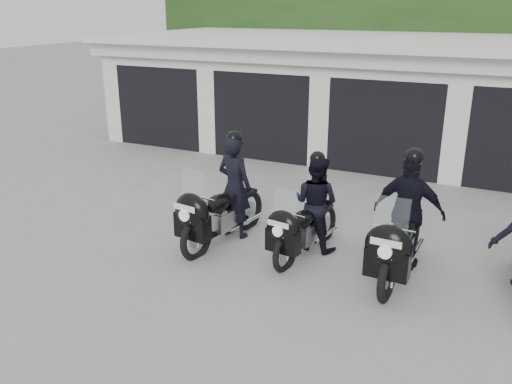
% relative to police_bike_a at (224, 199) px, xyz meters
% --- Properties ---
extents(ground, '(80.00, 80.00, 0.00)m').
position_rel_police_bike_a_xyz_m(ground, '(1.48, -0.62, -0.75)').
color(ground, gray).
rests_on(ground, ground).
extents(garage_block, '(16.40, 6.80, 2.96)m').
position_rel_police_bike_a_xyz_m(garage_block, '(1.48, 7.44, 0.67)').
color(garage_block, white).
rests_on(garage_block, ground).
extents(background_vegetation, '(20.00, 3.90, 5.80)m').
position_rel_police_bike_a_xyz_m(background_vegetation, '(1.85, 12.30, 2.02)').
color(background_vegetation, '#1B3B15').
rests_on(background_vegetation, ground).
extents(police_bike_a, '(0.85, 2.18, 1.90)m').
position_rel_police_bike_a_xyz_m(police_bike_a, '(0.00, 0.00, 0.00)').
color(police_bike_a, black).
rests_on(police_bike_a, ground).
extents(police_bike_b, '(0.87, 1.93, 1.69)m').
position_rel_police_bike_a_xyz_m(police_bike_b, '(1.43, 0.24, -0.04)').
color(police_bike_b, black).
rests_on(police_bike_b, ground).
extents(police_bike_c, '(1.07, 2.22, 1.93)m').
position_rel_police_bike_a_xyz_m(police_bike_c, '(2.92, 0.17, 0.06)').
color(police_bike_c, black).
rests_on(police_bike_c, ground).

